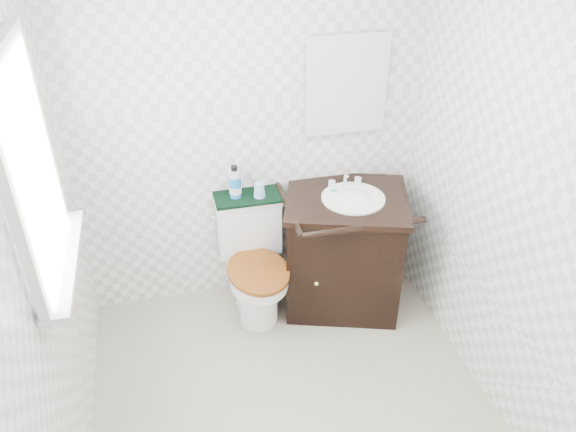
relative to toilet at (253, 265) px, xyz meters
name	(u,v)px	position (x,y,z in m)	size (l,w,h in m)	color
floor	(297,417)	(0.05, -0.97, -0.35)	(2.40, 2.40, 0.00)	#ABA08A
wall_back	(250,131)	(0.05, 0.23, 0.85)	(2.40, 2.40, 0.00)	white
wall_left	(33,276)	(-1.05, -0.97, 0.85)	(2.40, 2.40, 0.00)	white
wall_right	(521,208)	(1.15, -0.97, 0.85)	(2.40, 2.40, 0.00)	white
window	(28,170)	(-1.02, -0.72, 1.20)	(0.02, 0.70, 0.90)	white
mirror	(346,85)	(0.65, 0.21, 1.10)	(0.50, 0.02, 0.60)	silver
toilet	(253,265)	(0.00, 0.00, 0.00)	(0.43, 0.64, 0.79)	white
vanity	(344,247)	(0.61, -0.06, 0.09)	(0.92, 0.85, 0.92)	black
trash_bin	(320,267)	(0.50, 0.12, -0.20)	(0.22, 0.19, 0.28)	silver
towel	(247,197)	(0.00, 0.12, 0.45)	(0.42, 0.22, 0.02)	black
mouthwash_bottle	(235,183)	(-0.07, 0.13, 0.56)	(0.08, 0.08, 0.22)	blue
cup	(259,190)	(0.08, 0.10, 0.51)	(0.07, 0.07, 0.09)	#91BAEE
soap_bar	(334,191)	(0.54, 0.02, 0.48)	(0.07, 0.04, 0.02)	#197B78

